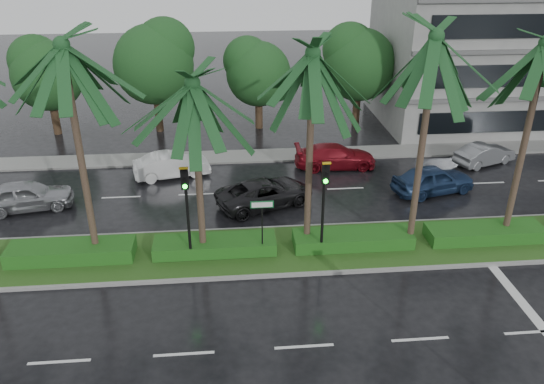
{
  "coord_description": "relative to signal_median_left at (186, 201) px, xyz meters",
  "views": [
    {
      "loc": [
        -2.29,
        -18.56,
        12.43
      ],
      "look_at": [
        -0.5,
        1.5,
        2.64
      ],
      "focal_mm": 35.0,
      "sensor_mm": 36.0,
      "label": 1
    }
  ],
  "objects": [
    {
      "name": "ground",
      "position": [
        4.0,
        -0.3,
        -3.0
      ],
      "size": [
        120.0,
        120.0,
        0.0
      ],
      "primitive_type": "plane",
      "color": "black",
      "rests_on": "ground"
    },
    {
      "name": "far_sidewalk",
      "position": [
        4.0,
        11.7,
        -2.94
      ],
      "size": [
        40.0,
        2.0,
        0.12
      ],
      "primitive_type": "cube",
      "color": "slate",
      "rests_on": "ground"
    },
    {
      "name": "median",
      "position": [
        4.0,
        0.7,
        -2.92
      ],
      "size": [
        36.0,
        4.0,
        0.15
      ],
      "color": "gray",
      "rests_on": "ground"
    },
    {
      "name": "hedge",
      "position": [
        4.0,
        0.7,
        -2.55
      ],
      "size": [
        35.2,
        1.4,
        0.6
      ],
      "color": "#1C4E16",
      "rests_on": "median"
    },
    {
      "name": "lane_markings",
      "position": [
        7.04,
        -0.73,
        -2.99
      ],
      "size": [
        34.0,
        13.06,
        0.01
      ],
      "color": "silver",
      "rests_on": "ground"
    },
    {
      "name": "palm_row",
      "position": [
        2.75,
        0.72,
        4.97
      ],
      "size": [
        26.3,
        4.2,
        9.74
      ],
      "color": "#3E3023",
      "rests_on": "median"
    },
    {
      "name": "signal_median_left",
      "position": [
        0.0,
        0.0,
        0.0
      ],
      "size": [
        0.34,
        0.42,
        4.36
      ],
      "color": "black",
      "rests_on": "median"
    },
    {
      "name": "signal_median_right",
      "position": [
        5.5,
        0.0,
        0.0
      ],
      "size": [
        0.34,
        0.42,
        4.36
      ],
      "color": "black",
      "rests_on": "median"
    },
    {
      "name": "street_sign",
      "position": [
        3.0,
        0.18,
        -0.87
      ],
      "size": [
        0.95,
        0.09,
        2.6
      ],
      "color": "black",
      "rests_on": "median"
    },
    {
      "name": "bg_trees",
      "position": [
        5.41,
        17.29,
        1.75
      ],
      "size": [
        33.12,
        5.61,
        8.11
      ],
      "color": "#382819",
      "rests_on": "ground"
    },
    {
      "name": "building",
      "position": [
        21.0,
        17.7,
        3.0
      ],
      "size": [
        16.0,
        10.0,
        12.0
      ],
      "primitive_type": "cube",
      "color": "gray",
      "rests_on": "ground"
    },
    {
      "name": "car_silver",
      "position": [
        -8.36,
        5.79,
        -2.25
      ],
      "size": [
        2.53,
        4.63,
        1.49
      ],
      "primitive_type": "imported",
      "rotation": [
        0.0,
        0.0,
        1.75
      ],
      "color": "#96979D",
      "rests_on": "ground"
    },
    {
      "name": "car_white",
      "position": [
        -1.5,
        9.17,
        -2.3
      ],
      "size": [
        2.43,
        4.47,
        1.4
      ],
      "primitive_type": "imported",
      "rotation": [
        0.0,
        0.0,
        1.81
      ],
      "color": "silver",
      "rests_on": "ground"
    },
    {
      "name": "car_darkgrey",
      "position": [
        3.5,
        5.14,
        -2.31
      ],
      "size": [
        4.03,
        5.47,
        1.38
      ],
      "primitive_type": "imported",
      "rotation": [
        0.0,
        0.0,
        1.96
      ],
      "color": "black",
      "rests_on": "ground"
    },
    {
      "name": "car_red",
      "position": [
        8.0,
        9.69,
        -2.31
      ],
      "size": [
        1.98,
        4.78,
        1.38
      ],
      "primitive_type": "imported",
      "rotation": [
        0.0,
        0.0,
        1.56
      ],
      "color": "maroon",
      "rests_on": "ground"
    },
    {
      "name": "car_blue",
      "position": [
        12.5,
        5.83,
        -2.24
      ],
      "size": [
        2.82,
        4.73,
        1.51
      ],
      "primitive_type": "imported",
      "rotation": [
        0.0,
        0.0,
        1.82
      ],
      "color": "navy",
      "rests_on": "ground"
    },
    {
      "name": "car_grey",
      "position": [
        17.02,
        9.36,
        -2.36
      ],
      "size": [
        2.67,
        4.07,
        1.27
      ],
      "primitive_type": "imported",
      "rotation": [
        0.0,
        0.0,
        1.95
      ],
      "color": "slate",
      "rests_on": "ground"
    }
  ]
}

